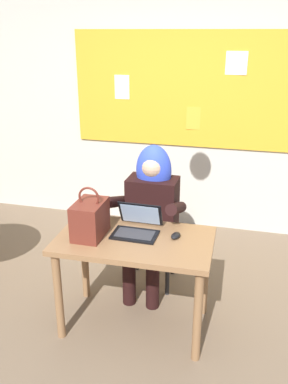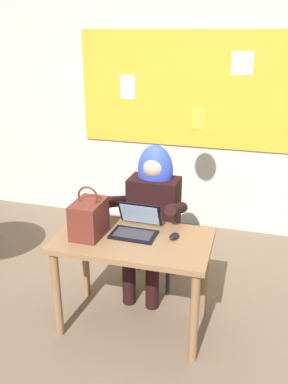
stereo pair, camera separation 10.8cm
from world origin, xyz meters
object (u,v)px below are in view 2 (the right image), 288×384
at_px(laptop, 136,226).
at_px(desk_main, 133,252).
at_px(person_costumed, 152,208).
at_px(computer_mouse, 174,236).
at_px(handbag, 89,218).
at_px(chair_at_desk, 155,226).

bearing_deg(laptop, desk_main, -84.87).
distance_m(person_costumed, computer_mouse, 0.56).
bearing_deg(handbag, chair_at_desk, 67.48).
xyz_separation_m(person_costumed, laptop, (0.01, -0.46, 0.04)).
xyz_separation_m(chair_at_desk, person_costumed, (0.00, -0.13, 0.23)).
bearing_deg(computer_mouse, desk_main, -151.99).
xyz_separation_m(desk_main, handbag, (-0.32, -0.04, 0.25)).
relative_size(chair_at_desk, person_costumed, 0.72).
bearing_deg(computer_mouse, handbag, -156.42).
bearing_deg(laptop, computer_mouse, -2.22).
bearing_deg(handbag, desk_main, 7.24).
height_order(desk_main, chair_at_desk, chair_at_desk).
bearing_deg(chair_at_desk, handbag, -25.24).
height_order(desk_main, computer_mouse, computer_mouse).
height_order(desk_main, laptop, laptop).
distance_m(computer_mouse, handbag, 0.63).
relative_size(desk_main, chair_at_desk, 1.24).
bearing_deg(desk_main, laptop, 94.17).
distance_m(desk_main, laptop, 0.19).
relative_size(chair_at_desk, computer_mouse, 8.83).
distance_m(chair_at_desk, handbag, 0.86).
xyz_separation_m(laptop, computer_mouse, (0.29, -0.02, -0.03)).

